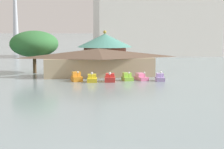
# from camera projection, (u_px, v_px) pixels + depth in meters

# --- Properties ---
(pedal_boat_orange) EXTENTS (1.83, 2.52, 1.72)m
(pedal_boat_orange) POSITION_uv_depth(u_px,v_px,m) (77.00, 77.00, 62.63)
(pedal_boat_orange) COLOR orange
(pedal_boat_orange) RESTS_ON ground
(pedal_boat_yellow) EXTENTS (1.88, 2.43, 1.72)m
(pedal_boat_yellow) POSITION_uv_depth(u_px,v_px,m) (92.00, 79.00, 61.57)
(pedal_boat_yellow) COLOR yellow
(pedal_boat_yellow) RESTS_ON ground
(pedal_boat_red) EXTENTS (2.14, 2.94, 1.65)m
(pedal_boat_red) POSITION_uv_depth(u_px,v_px,m) (110.00, 78.00, 62.12)
(pedal_boat_red) COLOR red
(pedal_boat_red) RESTS_ON ground
(pedal_boat_lime) EXTENTS (1.71, 2.34, 1.54)m
(pedal_boat_lime) POSITION_uv_depth(u_px,v_px,m) (127.00, 77.00, 63.50)
(pedal_boat_lime) COLOR #8CCC3F
(pedal_boat_lime) RESTS_ON ground
(pedal_boat_pink) EXTENTS (1.99, 3.19, 1.51)m
(pedal_boat_pink) POSITION_uv_depth(u_px,v_px,m) (141.00, 77.00, 64.09)
(pedal_boat_pink) COLOR pink
(pedal_boat_pink) RESTS_ON ground
(pedal_boat_lavender) EXTENTS (1.72, 2.58, 1.71)m
(pedal_boat_lavender) POSITION_uv_depth(u_px,v_px,m) (160.00, 78.00, 63.01)
(pedal_boat_lavender) COLOR #B299D8
(pedal_boat_lavender) RESTS_ON ground
(boathouse) EXTENTS (21.25, 7.80, 5.01)m
(boathouse) POSITION_uv_depth(u_px,v_px,m) (98.00, 62.00, 69.59)
(boathouse) COLOR tan
(boathouse) RESTS_ON ground
(green_roof_pavilion) EXTENTS (11.58, 11.58, 8.28)m
(green_roof_pavilion) POSITION_uv_depth(u_px,v_px,m) (105.00, 49.00, 80.36)
(green_roof_pavilion) COLOR brown
(green_roof_pavilion) RESTS_ON ground
(shoreline_tree_mid) EXTENTS (9.35, 9.35, 8.23)m
(shoreline_tree_mid) POSITION_uv_depth(u_px,v_px,m) (34.00, 44.00, 73.87)
(shoreline_tree_mid) COLOR brown
(shoreline_tree_mid) RESTS_ON ground
(background_building_block) EXTENTS (40.05, 15.01, 27.66)m
(background_building_block) POSITION_uv_depth(u_px,v_px,m) (157.00, 13.00, 122.20)
(background_building_block) COLOR silver
(background_building_block) RESTS_ON ground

